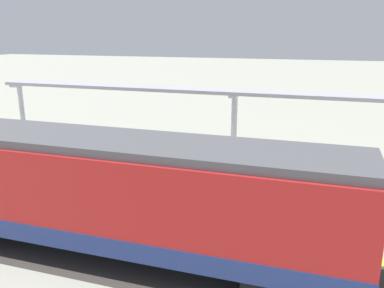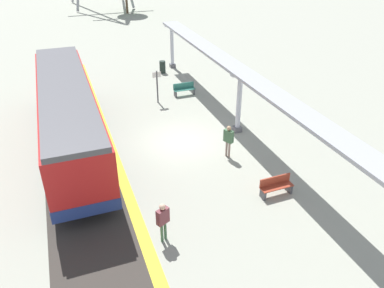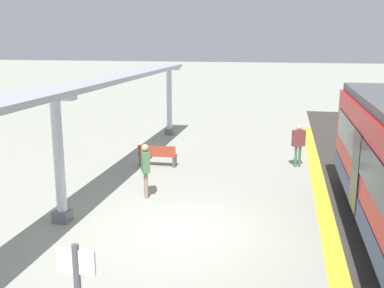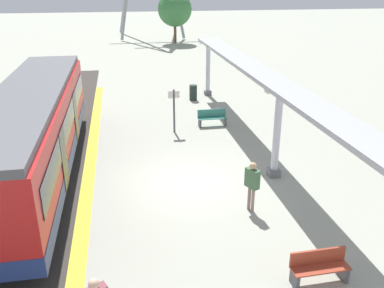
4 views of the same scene
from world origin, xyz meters
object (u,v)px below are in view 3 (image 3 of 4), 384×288
at_px(passenger_by_the_benches, 145,164).
at_px(canopy_pillar_second, 59,159).
at_px(canopy_pillar_nearest, 169,101).
at_px(passenger_waiting_near_edge, 299,141).
at_px(bench_mid_platform, 157,155).

bearing_deg(passenger_by_the_benches, canopy_pillar_second, 53.96).
bearing_deg(canopy_pillar_second, canopy_pillar_nearest, -90.00).
relative_size(canopy_pillar_second, passenger_by_the_benches, 2.00).
distance_m(canopy_pillar_second, passenger_waiting_near_edge, 9.50).
xyz_separation_m(canopy_pillar_nearest, canopy_pillar_second, (0.00, 11.95, 0.00)).
bearing_deg(passenger_waiting_near_edge, canopy_pillar_second, 46.95).
bearing_deg(canopy_pillar_nearest, passenger_waiting_near_edge, 142.11).
distance_m(canopy_pillar_second, passenger_by_the_benches, 2.94).
bearing_deg(canopy_pillar_nearest, canopy_pillar_second, 90.00).
bearing_deg(passenger_by_the_benches, passenger_waiting_near_edge, -136.07).
distance_m(bench_mid_platform, passenger_waiting_near_edge, 5.54).
distance_m(bench_mid_platform, passenger_by_the_benches, 3.70).
height_order(passenger_waiting_near_edge, passenger_by_the_benches, passenger_by_the_benches).
distance_m(canopy_pillar_nearest, passenger_waiting_near_edge, 8.22).
xyz_separation_m(canopy_pillar_nearest, passenger_waiting_near_edge, (-6.47, 5.03, -0.71)).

